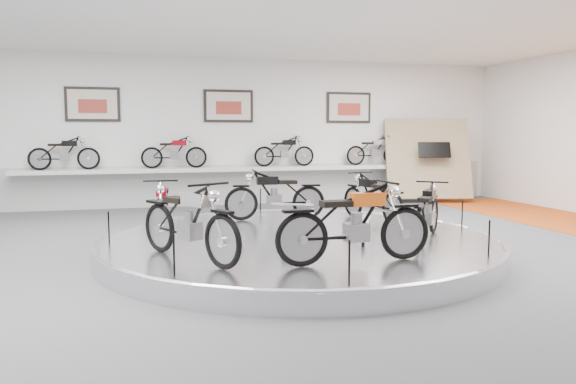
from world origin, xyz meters
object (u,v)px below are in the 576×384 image
object	(u,v)px
shelf	(231,169)
bike_c	(162,206)
bike_d	(189,221)
bike_b	(275,194)
bike_a	(372,197)
bike_f	(427,211)
bike_e	(355,223)
display_platform	(299,245)

from	to	relation	value
shelf	bike_c	size ratio (longest dim) A/B	6.92
bike_d	bike_b	bearing A→B (deg)	118.60
bike_a	shelf	bearing A→B (deg)	6.07
bike_f	bike_e	bearing A→B (deg)	164.67
bike_c	bike_f	distance (m)	4.31
bike_b	bike_c	xyz separation A→B (m)	(-2.19, -0.97, -0.02)
bike_b	display_platform	bearing A→B (deg)	92.20
bike_c	bike_d	world-z (taller)	bike_d
bike_b	bike_d	bearing A→B (deg)	62.07
bike_e	display_platform	bearing A→B (deg)	92.62
bike_a	bike_f	world-z (taller)	bike_a
bike_d	bike_e	distance (m)	2.16
shelf	bike_b	distance (m)	4.57
bike_b	bike_e	distance (m)	3.84
bike_c	bike_f	size ratio (longest dim) A/B	1.04
display_platform	shelf	bearing A→B (deg)	90.00
bike_d	bike_f	size ratio (longest dim) A/B	1.17
bike_c	bike_e	bearing A→B (deg)	43.82
bike_e	bike_f	xyz separation A→B (m)	(1.72, 1.21, -0.08)
shelf	bike_c	xyz separation A→B (m)	(-2.12, -5.53, -0.23)
bike_b	bike_c	world-z (taller)	bike_b
shelf	bike_b	world-z (taller)	bike_b
bike_c	bike_d	distance (m)	2.14
display_platform	bike_a	bearing A→B (deg)	32.29
bike_d	shelf	bearing A→B (deg)	137.05
bike_e	bike_c	bearing A→B (deg)	126.77
bike_a	bike_e	distance (m)	3.54
bike_a	bike_c	world-z (taller)	bike_c
shelf	bike_f	size ratio (longest dim) A/B	7.21
bike_a	bike_f	bearing A→B (deg)	169.54
bike_d	bike_f	distance (m)	3.78
bike_e	bike_f	world-z (taller)	bike_e
bike_b	bike_d	xyz separation A→B (m)	(-1.96, -3.10, 0.04)
bike_d	bike_f	world-z (taller)	bike_d
bike_d	bike_f	xyz separation A→B (m)	(3.75, 0.47, -0.08)
bike_d	bike_e	world-z (taller)	bike_e
bike_f	shelf	bearing A→B (deg)	54.14
bike_c	bike_d	size ratio (longest dim) A/B	0.89
display_platform	bike_e	distance (m)	2.12
display_platform	shelf	distance (m)	6.46
bike_a	bike_d	world-z (taller)	bike_d
bike_d	bike_e	bearing A→B (deg)	40.88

